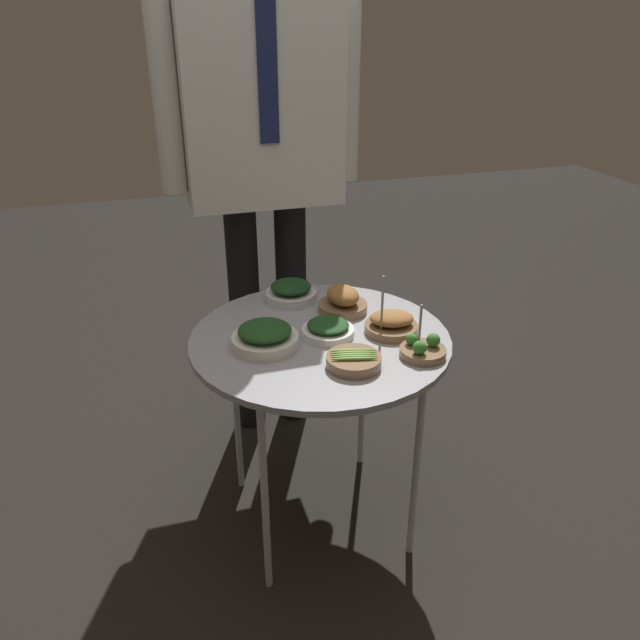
# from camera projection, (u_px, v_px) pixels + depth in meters

# --- Properties ---
(ground_plane) EXTENTS (8.00, 8.00, 0.00)m
(ground_plane) POSITION_uv_depth(u_px,v_px,m) (320.00, 515.00, 1.99)
(ground_plane) COLOR black
(serving_cart) EXTENTS (0.71, 0.71, 0.65)m
(serving_cart) POSITION_uv_depth(u_px,v_px,m) (320.00, 349.00, 1.72)
(serving_cart) COLOR #939399
(serving_cart) RESTS_ON ground_plane
(bowl_spinach_front_left) EXTENTS (0.18, 0.18, 0.06)m
(bowl_spinach_front_left) POSITION_uv_depth(u_px,v_px,m) (265.00, 337.00, 1.64)
(bowl_spinach_front_left) COLOR silver
(bowl_spinach_front_left) RESTS_ON serving_cart
(bowl_roast_mid_left) EXTENTS (0.14, 0.14, 0.08)m
(bowl_roast_mid_left) POSITION_uv_depth(u_px,v_px,m) (343.00, 301.00, 1.83)
(bowl_roast_mid_left) COLOR brown
(bowl_roast_mid_left) RESTS_ON serving_cart
(bowl_spinach_near_rim) EXTENTS (0.14, 0.14, 0.04)m
(bowl_spinach_near_rim) POSITION_uv_depth(u_px,v_px,m) (328.00, 328.00, 1.70)
(bowl_spinach_near_rim) COLOR white
(bowl_spinach_near_rim) RESTS_ON serving_cart
(bowl_asparagus_front_center) EXTENTS (0.14, 0.14, 0.04)m
(bowl_asparagus_front_center) POSITION_uv_depth(u_px,v_px,m) (354.00, 361.00, 1.55)
(bowl_asparagus_front_center) COLOR brown
(bowl_asparagus_front_center) RESTS_ON serving_cart
(bowl_roast_front_right) EXTENTS (0.15, 0.15, 0.18)m
(bowl_roast_front_right) POSITION_uv_depth(u_px,v_px,m) (391.00, 324.00, 1.72)
(bowl_roast_front_right) COLOR brown
(bowl_roast_front_right) RESTS_ON serving_cart
(bowl_broccoli_mid_right) EXTENTS (0.12, 0.12, 0.13)m
(bowl_broccoli_mid_right) POSITION_uv_depth(u_px,v_px,m) (423.00, 349.00, 1.60)
(bowl_broccoli_mid_right) COLOR brown
(bowl_broccoli_mid_right) RESTS_ON serving_cart
(bowl_spinach_center) EXTENTS (0.15, 0.15, 0.06)m
(bowl_spinach_center) POSITION_uv_depth(u_px,v_px,m) (291.00, 292.00, 1.90)
(bowl_spinach_center) COLOR silver
(bowl_spinach_center) RESTS_ON serving_cart
(waiter_figure) EXTENTS (0.65, 0.25, 1.77)m
(waiter_figure) POSITION_uv_depth(u_px,v_px,m) (261.00, 125.00, 1.98)
(waiter_figure) COLOR black
(waiter_figure) RESTS_ON ground_plane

